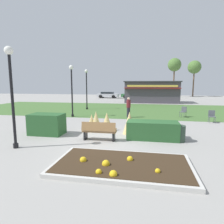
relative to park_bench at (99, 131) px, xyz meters
The scene contains 22 objects.
ground_plane 0.61m from the park_bench, 36.24° to the left, with size 80.00×80.00×0.00m, color #999691.
lawn_patch 12.05m from the park_bench, 88.58° to the left, with size 36.00×12.00×0.01m, color #446B33.
flower_bed 3.31m from the park_bench, 62.33° to the right, with size 4.62×2.51×0.32m.
park_bench is the anchor object (origin of this frame).
hedge_left 3.22m from the park_bench, 169.02° to the left, with size 1.84×1.10×1.15m, color #28562B.
hedge_right 2.72m from the park_bench, 16.07° to the left, with size 2.57×1.10×0.91m, color #28562B.
ornamental_grass_behind_left 2.07m from the park_bench, 48.66° to the left, with size 0.75×0.75×1.26m, color tan.
ornamental_grass_behind_right 1.97m from the park_bench, 109.65° to the left, with size 0.68×0.68×1.21m, color tan.
ornamental_grass_behind_center 2.07m from the park_bench, 91.35° to the left, with size 0.69×0.69×1.11m, color tan.
ornamental_grass_behind_far 2.09m from the park_bench, 116.73° to the left, with size 0.62×0.62×1.00m, color tan.
lamppost_near 4.40m from the park_bench, 151.94° to the right, with size 0.36×0.36×4.34m.
lamppost_mid 7.89m from the park_bench, 121.89° to the left, with size 0.36×0.36×4.34m.
lamppost_far 12.27m from the park_bench, 110.73° to the left, with size 0.36×0.36×4.34m.
trash_bin 3.95m from the park_bench, ahead, with size 0.52×0.52×0.80m, color #2D4233.
food_kiosk 21.04m from the park_bench, 82.08° to the left, with size 8.15×4.03×3.21m.
cafe_chair_west 9.09m from the park_bench, 40.09° to the left, with size 0.48×0.48×0.89m.
cafe_chair_east 9.55m from the park_bench, 55.98° to the left, with size 0.61×0.61×0.89m.
person_strolling 6.93m from the park_bench, 83.57° to the left, with size 0.34×0.34×1.69m.
parked_car_west_slot 29.29m from the park_bench, 100.87° to the left, with size 4.30×2.24×1.20m.
parked_car_center_slot 28.77m from the park_bench, 91.38° to the left, with size 4.30×2.25×1.20m.
tree_left_bg 38.52m from the park_bench, 71.48° to the left, with size 2.80×2.80×7.79m.
tree_right_bg 36.06m from the park_bench, 77.40° to the left, with size 2.80×2.80×8.22m.
Camera 1 is at (2.04, -9.29, 2.80)m, focal length 30.91 mm.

